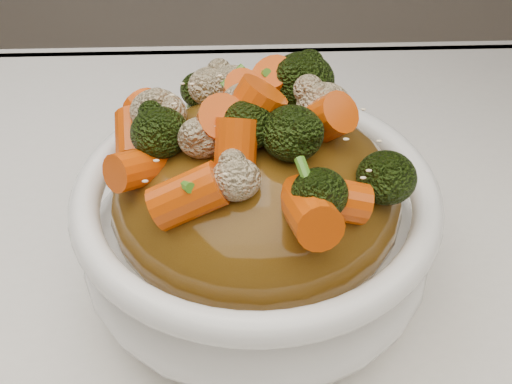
{
  "coord_description": "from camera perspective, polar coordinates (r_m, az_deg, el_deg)",
  "views": [
    {
      "loc": [
        0.04,
        -0.25,
        1.09
      ],
      "look_at": [
        0.05,
        0.05,
        0.83
      ],
      "focal_mm": 42.0,
      "sensor_mm": 36.0,
      "label": 1
    }
  ],
  "objects": [
    {
      "name": "sesame_seeds",
      "position": [
        0.35,
        0.0,
        8.21
      ],
      "size": [
        0.2,
        0.2,
        0.01
      ],
      "primitive_type": null,
      "rotation": [
        0.0,
        0.0,
        -0.17
      ],
      "color": "beige",
      "rests_on": "sauce_base"
    },
    {
      "name": "scallions",
      "position": [
        0.35,
        0.0,
        8.21
      ],
      "size": [
        0.16,
        0.16,
        0.02
      ],
      "primitive_type": null,
      "rotation": [
        0.0,
        0.0,
        -0.17
      ],
      "color": "#407C1C",
      "rests_on": "sauce_base"
    },
    {
      "name": "broccoli",
      "position": [
        0.35,
        0.0,
        7.91
      ],
      "size": [
        0.22,
        0.22,
        0.05
      ],
      "primitive_type": null,
      "rotation": [
        0.0,
        0.0,
        -0.17
      ],
      "color": "black",
      "rests_on": "sauce_base"
    },
    {
      "name": "carrots",
      "position": [
        0.35,
        0.0,
        8.06
      ],
      "size": [
        0.22,
        0.22,
        0.05
      ],
      "primitive_type": null,
      "rotation": [
        0.0,
        0.0,
        -0.17
      ],
      "color": "#D54A06",
      "rests_on": "sauce_base"
    },
    {
      "name": "tablecloth",
      "position": [
        0.44,
        -6.99,
        -14.3
      ],
      "size": [
        1.2,
        0.8,
        0.04
      ],
      "primitive_type": "cube",
      "color": "white",
      "rests_on": "dining_table"
    },
    {
      "name": "bowl",
      "position": [
        0.41,
        0.0,
        -3.73
      ],
      "size": [
        0.27,
        0.27,
        0.09
      ],
      "primitive_type": null,
      "rotation": [
        0.0,
        0.0,
        -0.17
      ],
      "color": "white",
      "rests_on": "tablecloth"
    },
    {
      "name": "sauce_base",
      "position": [
        0.39,
        0.0,
        -0.36
      ],
      "size": [
        0.22,
        0.22,
        0.1
      ],
      "primitive_type": "ellipsoid",
      "rotation": [
        0.0,
        0.0,
        -0.17
      ],
      "color": "#5A3A0F",
      "rests_on": "bowl"
    },
    {
      "name": "cauliflower",
      "position": [
        0.35,
        0.0,
        7.61
      ],
      "size": [
        0.22,
        0.22,
        0.04
      ],
      "primitive_type": null,
      "rotation": [
        0.0,
        0.0,
        -0.17
      ],
      "color": "#C5B086",
      "rests_on": "sauce_base"
    }
  ]
}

